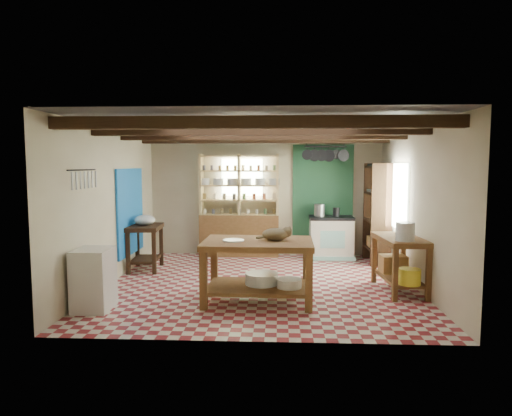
{
  "coord_description": "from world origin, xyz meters",
  "views": [
    {
      "loc": [
        0.29,
        -7.43,
        1.98
      ],
      "look_at": [
        -0.09,
        0.3,
        1.24
      ],
      "focal_mm": 32.0,
      "sensor_mm": 36.0,
      "label": 1
    }
  ],
  "objects_px": {
    "cat": "(276,234)",
    "prep_table": "(145,248)",
    "stove": "(331,237)",
    "right_counter": "(399,264)",
    "work_table": "(258,271)",
    "white_cabinet": "(94,279)"
  },
  "relations": [
    {
      "from": "work_table",
      "to": "prep_table",
      "type": "bearing_deg",
      "value": 140.98
    },
    {
      "from": "work_table",
      "to": "right_counter",
      "type": "height_order",
      "value": "work_table"
    },
    {
      "from": "stove",
      "to": "cat",
      "type": "height_order",
      "value": "cat"
    },
    {
      "from": "prep_table",
      "to": "white_cabinet",
      "type": "distance_m",
      "value": 2.36
    },
    {
      "from": "white_cabinet",
      "to": "cat",
      "type": "xyz_separation_m",
      "value": [
        2.47,
        0.54,
        0.55
      ]
    },
    {
      "from": "work_table",
      "to": "cat",
      "type": "height_order",
      "value": "cat"
    },
    {
      "from": "cat",
      "to": "white_cabinet",
      "type": "bearing_deg",
      "value": -176.41
    },
    {
      "from": "prep_table",
      "to": "cat",
      "type": "distance_m",
      "value": 3.1
    },
    {
      "from": "work_table",
      "to": "white_cabinet",
      "type": "height_order",
      "value": "work_table"
    },
    {
      "from": "stove",
      "to": "white_cabinet",
      "type": "height_order",
      "value": "stove"
    },
    {
      "from": "prep_table",
      "to": "right_counter",
      "type": "height_order",
      "value": "right_counter"
    },
    {
      "from": "prep_table",
      "to": "right_counter",
      "type": "xyz_separation_m",
      "value": [
        4.38,
        -1.24,
        0.01
      ]
    },
    {
      "from": "stove",
      "to": "right_counter",
      "type": "distance_m",
      "value": 2.62
    },
    {
      "from": "white_cabinet",
      "to": "right_counter",
      "type": "xyz_separation_m",
      "value": [
        4.4,
        1.12,
        0.01
      ]
    },
    {
      "from": "right_counter",
      "to": "work_table",
      "type": "bearing_deg",
      "value": -168.14
    },
    {
      "from": "stove",
      "to": "cat",
      "type": "xyz_separation_m",
      "value": [
        -1.15,
        -3.07,
        0.53
      ]
    },
    {
      "from": "work_table",
      "to": "cat",
      "type": "bearing_deg",
      "value": 11.31
    },
    {
      "from": "stove",
      "to": "right_counter",
      "type": "relative_size",
      "value": 0.76
    },
    {
      "from": "work_table",
      "to": "cat",
      "type": "distance_m",
      "value": 0.59
    },
    {
      "from": "cat",
      "to": "prep_table",
      "type": "bearing_deg",
      "value": 134.67
    },
    {
      "from": "work_table",
      "to": "stove",
      "type": "bearing_deg",
      "value": 67.01
    },
    {
      "from": "work_table",
      "to": "right_counter",
      "type": "distance_m",
      "value": 2.27
    }
  ]
}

